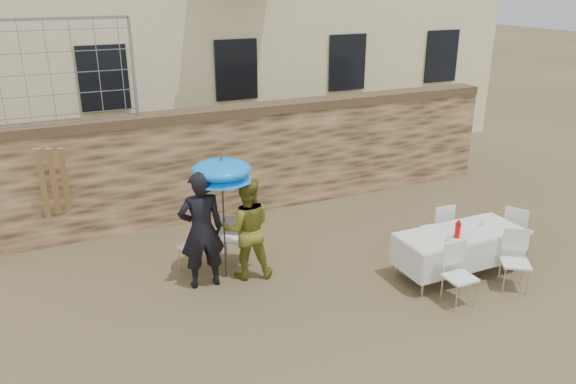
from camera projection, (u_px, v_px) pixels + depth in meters
name	position (u px, v px, depth m)	size (l,w,h in m)	color
ground	(329.00, 347.00, 7.52)	(80.00, 80.00, 0.00)	brown
stone_wall	(213.00, 164.00, 11.38)	(13.00, 0.50, 2.20)	olive
chain_link_fence	(37.00, 75.00, 9.51)	(3.20, 0.06, 1.80)	gray
man_suit	(201.00, 230.00, 8.71)	(0.70, 0.46, 1.93)	black
woman_dress	(247.00, 228.00, 9.04)	(0.83, 0.65, 1.71)	#9E9F30
umbrella	(222.00, 174.00, 8.65)	(0.97, 0.97, 1.92)	#3F3F44
couple_chair_left	(194.00, 244.00, 9.35)	(0.48, 0.48, 0.96)	white
couple_chair_right	(233.00, 237.00, 9.62)	(0.48, 0.48, 0.96)	white
banquet_table	(460.00, 234.00, 9.12)	(2.10, 0.85, 0.78)	silver
soda_bottle	(458.00, 230.00, 8.86)	(0.09, 0.09, 0.26)	red
table_chair_front_left	(460.00, 276.00, 8.34)	(0.48, 0.48, 0.96)	white
table_chair_front_right	(516.00, 262.00, 8.77)	(0.48, 0.48, 0.96)	white
table_chair_back	(437.00, 228.00, 9.97)	(0.48, 0.48, 0.96)	white
table_chair_side	(518.00, 231.00, 9.84)	(0.48, 0.48, 0.96)	white
wood_planks	(63.00, 196.00, 10.01)	(0.70, 0.20, 2.00)	#A37749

